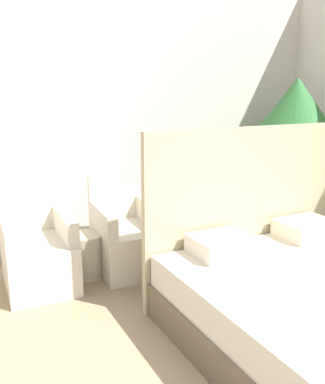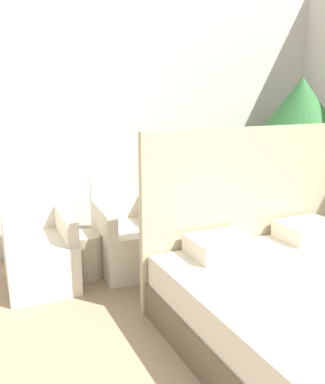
{
  "view_description": "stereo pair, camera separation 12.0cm",
  "coord_description": "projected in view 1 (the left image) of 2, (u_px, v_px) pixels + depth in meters",
  "views": [
    {
      "loc": [
        -1.48,
        -0.59,
        1.72
      ],
      "look_at": [
        0.13,
        2.62,
        0.85
      ],
      "focal_mm": 40.0,
      "sensor_mm": 36.0,
      "label": 1
    },
    {
      "loc": [
        -1.37,
        -0.64,
        1.72
      ],
      "look_at": [
        0.13,
        2.62,
        0.85
      ],
      "focal_mm": 40.0,
      "sensor_mm": 36.0,
      "label": 2
    }
  ],
  "objects": [
    {
      "name": "armchair_near_window_left",
      "position": [
        39.0,
        255.0,
        3.77
      ],
      "size": [
        0.6,
        0.73,
        0.89
      ],
      "rotation": [
        0.0,
        0.0,
        -0.03
      ],
      "color": "beige",
      "rests_on": "ground_plane"
    },
    {
      "name": "wall_back",
      "position": [
        101.0,
        115.0,
        4.54
      ],
      "size": [
        10.0,
        0.06,
        2.9
      ],
      "color": "silver",
      "rests_on": "ground_plane"
    },
    {
      "name": "side_table",
      "position": [
        85.0,
        255.0,
        3.98
      ],
      "size": [
        0.33,
        0.33,
        0.41
      ],
      "color": "#B7AD93",
      "rests_on": "ground_plane"
    },
    {
      "name": "armchair_near_window_right",
      "position": [
        128.0,
        241.0,
        4.14
      ],
      "size": [
        0.62,
        0.75,
        0.89
      ],
      "rotation": [
        0.0,
        0.0,
        -0.06
      ],
      "color": "beige",
      "rests_on": "ground_plane"
    },
    {
      "name": "potted_palm",
      "position": [
        295.0,
        127.0,
        4.6
      ],
      "size": [
        1.4,
        1.4,
        1.84
      ],
      "color": "#4C4C4C",
      "rests_on": "ground_plane"
    }
  ]
}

